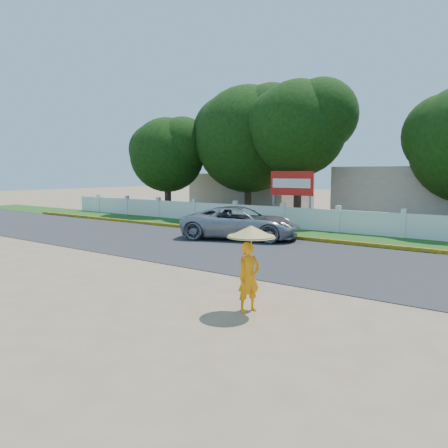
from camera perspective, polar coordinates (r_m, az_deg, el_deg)
name	(u,v)px	position (r m, az deg, el deg)	size (l,w,h in m)	color
ground	(181,278)	(12.15, -5.65, -7.00)	(120.00, 120.00, 0.00)	#9E8460
road	(265,253)	(15.70, 5.43, -3.81)	(60.00, 7.00, 0.02)	#38383A
grass_verge	(325,236)	(20.33, 13.08, -1.52)	(60.00, 3.50, 0.03)	#2D601E
curb	(309,239)	(18.79, 11.03, -1.94)	(40.00, 0.18, 0.16)	yellow
fence	(338,221)	(21.59, 14.65, 0.34)	(40.00, 0.10, 1.10)	silver
building_near	(436,195)	(27.23, 25.99, 3.39)	(10.00, 6.00, 3.20)	#B7AD99
building_far	(251,192)	(33.07, 3.55, 4.19)	(8.00, 5.00, 2.80)	#B7AD99
vehicle	(240,223)	(18.94, 2.16, 0.16)	(2.34, 5.09, 1.41)	#94969B
monk_with_parasol	(250,256)	(9.01, 3.41, -4.17)	(0.99, 0.99, 1.81)	orange
billboard	(292,186)	(23.77, 8.81, 4.90)	(2.50, 0.13, 2.95)	gray
tree_row	(401,131)	(24.02, 22.13, 11.18)	(34.89, 7.98, 9.00)	#473828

